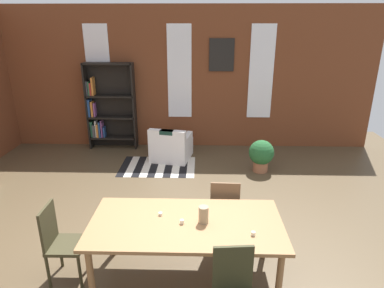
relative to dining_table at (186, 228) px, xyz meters
The scene contains 17 objects.
ground_plane 0.95m from the dining_table, 122.73° to the left, with size 10.57×10.57×0.00m, color brown.
back_wall_brick 4.76m from the dining_table, 94.24° to the left, with size 8.99×0.12×3.24m, color brown.
window_pane_0 5.21m from the dining_table, 115.70° to the left, with size 0.55×0.02×2.11m, color white.
window_pane_1 4.73m from the dining_table, 94.30° to the left, with size 0.55×0.02×2.11m, color white.
window_pane_2 4.96m from the dining_table, 71.70° to the left, with size 0.55×0.02×2.11m, color white.
dining_table is the anchor object (origin of this frame).
vase_on_table 0.26m from the dining_table, ahead, with size 0.11×0.11×0.20m, color #998466.
tealight_candle_0 0.75m from the dining_table, 17.57° to the right, with size 0.04×0.04×0.04m, color silver.
tealight_candle_1 0.11m from the dining_table, 146.82° to the right, with size 0.04×0.04×0.05m, color silver.
tealight_candle_2 0.34m from the dining_table, 155.44° to the left, with size 0.04×0.04×0.03m, color silver.
dining_chair_far_right 0.91m from the dining_table, 57.45° to the left, with size 0.41×0.41×0.95m.
dining_chair_head_left 1.46m from the dining_table, behind, with size 0.40×0.40×0.95m.
bookshelf_tall 4.89m from the dining_table, 114.67° to the left, with size 1.13×0.28×2.01m.
armchair_white 3.76m from the dining_table, 97.67° to the left, with size 0.94×0.94×0.75m.
potted_plant_corner 3.42m from the dining_table, 66.16° to the left, with size 0.50×0.50×0.66m.
striped_rug 3.43m from the dining_table, 102.83° to the left, with size 1.55×1.08×0.01m.
framed_picture 4.85m from the dining_table, 82.47° to the left, with size 0.56×0.03×0.72m, color black.
Camera 1 is at (0.50, -3.75, 2.87)m, focal length 31.52 mm.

